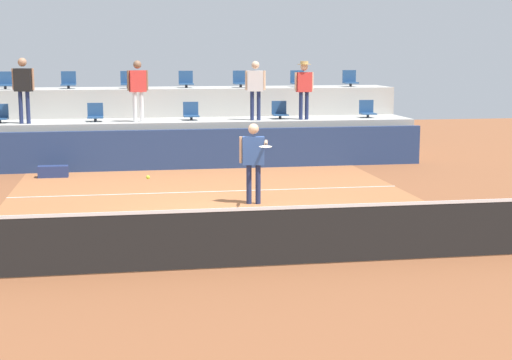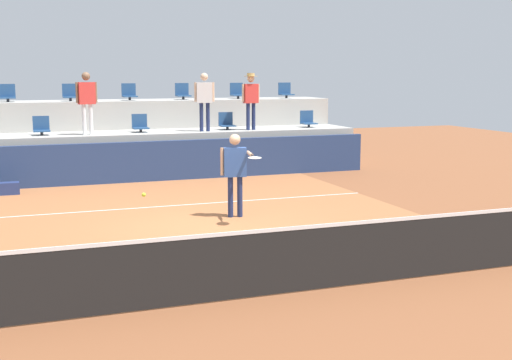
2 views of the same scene
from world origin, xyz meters
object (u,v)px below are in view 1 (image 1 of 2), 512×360
object	(u,v)px
stadium_chair_upper_mid_left	(128,81)
spectator_leaning_on_rail	(138,85)
stadium_chair_lower_left	(95,114)
stadium_chair_upper_far_left	(5,82)
stadium_chair_lower_right	(280,111)
stadium_chair_upper_right	(298,80)
spectator_with_hat	(304,84)
stadium_chair_upper_mid_right	(240,80)
equipment_bag	(53,172)
stadium_chair_lower_far_right	(367,110)
spectator_in_white	(255,85)
stadium_chair_upper_far_right	(350,80)
stadium_chair_upper_center	(186,81)
spectator_in_grey	(23,84)
tennis_player	(254,155)
tennis_ball	(148,177)
stadium_chair_lower_center	(191,113)
stadium_chair_upper_left	(68,81)

from	to	relation	value
stadium_chair_upper_mid_left	spectator_leaning_on_rail	distance (m)	2.20
stadium_chair_lower_left	stadium_chair_upper_far_left	distance (m)	3.33
stadium_chair_lower_left	stadium_chair_lower_right	xyz separation A→B (m)	(5.33, 0.00, 0.00)
stadium_chair_upper_right	spectator_with_hat	distance (m)	2.21
stadium_chair_upper_mid_right	equipment_bag	world-z (taller)	stadium_chair_upper_mid_right
stadium_chair_lower_far_right	spectator_in_white	size ratio (longest dim) A/B	0.31
stadium_chair_upper_far_right	spectator_leaning_on_rail	distance (m)	7.13
spectator_with_hat	stadium_chair_upper_mid_right	bearing A→B (deg)	125.17
stadium_chair_upper_mid_left	stadium_chair_upper_center	size ratio (longest dim) A/B	1.00
stadium_chair_lower_right	spectator_in_grey	world-z (taller)	spectator_in_grey
stadium_chair_lower_right	spectator_in_white	bearing A→B (deg)	-154.07
stadium_chair_upper_right	stadium_chair_upper_far_left	bearing A→B (deg)	180.00
stadium_chair_lower_far_right	stadium_chair_lower_right	bearing A→B (deg)	180.00
spectator_in_grey	stadium_chair_upper_far_right	bearing A→B (deg)	12.47
stadium_chair_lower_left	spectator_in_white	distance (m)	4.62
tennis_player	tennis_ball	world-z (taller)	tennis_player
stadium_chair_upper_right	spectator_with_hat	bearing A→B (deg)	-98.03
stadium_chair_upper_mid_left	equipment_bag	distance (m)	4.85
stadium_chair_lower_left	spectator_with_hat	size ratio (longest dim) A/B	0.31
stadium_chair_lower_center	stadium_chair_lower_right	size ratio (longest dim) A/B	1.00
stadium_chair_lower_left	stadium_chair_upper_mid_left	xyz separation A→B (m)	(0.94, 1.80, 0.85)
stadium_chair_lower_right	spectator_in_white	xyz separation A→B (m)	(-0.79, -0.38, 0.80)
equipment_bag	stadium_chair_upper_far_right	bearing A→B (deg)	23.15
spectator_leaning_on_rail	spectator_in_white	xyz separation A→B (m)	(3.33, -0.00, -0.02)
spectator_in_grey	spectator_leaning_on_rail	world-z (taller)	spectator_in_grey
tennis_player	spectator_in_white	size ratio (longest dim) A/B	1.01
stadium_chair_upper_mid_left	tennis_player	bearing A→B (deg)	-72.91
stadium_chair_lower_center	stadium_chair_upper_mid_left	bearing A→B (deg)	134.53
stadium_chair_upper_right	spectator_with_hat	world-z (taller)	spectator_with_hat
stadium_chair_upper_mid_left	spectator_in_grey	distance (m)	3.57
stadium_chair_lower_center	spectator_in_white	world-z (taller)	spectator_in_white
stadium_chair_upper_far_right	spectator_in_grey	distance (m)	10.11
stadium_chair_upper_far_right	spectator_leaning_on_rail	xyz separation A→B (m)	(-6.79, -2.18, -0.03)
stadium_chair_lower_far_right	stadium_chair_upper_far_right	distance (m)	1.99
stadium_chair_lower_center	stadium_chair_upper_far_left	world-z (taller)	stadium_chair_upper_far_left
tennis_player	tennis_ball	distance (m)	3.12
stadium_chair_upper_left	spectator_leaning_on_rail	xyz separation A→B (m)	(2.03, -2.18, -0.03)
stadium_chair_lower_far_right	tennis_ball	size ratio (longest dim) A/B	7.65
stadium_chair_lower_left	spectator_in_grey	size ratio (longest dim) A/B	0.29
stadium_chair_lower_left	stadium_chair_upper_far_left	size ratio (longest dim) A/B	1.00
spectator_leaning_on_rail	equipment_bag	size ratio (longest dim) A/B	2.25
stadium_chair_upper_far_left	stadium_chair_upper_far_right	bearing A→B (deg)	0.00
stadium_chair_lower_center	stadium_chair_upper_far_left	xyz separation A→B (m)	(-5.38, 1.80, 0.85)
tennis_player	stadium_chair_lower_right	bearing A→B (deg)	73.98
stadium_chair_lower_far_right	spectator_in_white	distance (m)	3.59
stadium_chair_lower_right	spectator_in_grey	distance (m)	7.27
stadium_chair_upper_right	spectator_in_white	xyz separation A→B (m)	(-1.74, -2.18, -0.05)
stadium_chair_upper_far_left	stadium_chair_upper_left	xyz separation A→B (m)	(1.84, 0.00, 0.00)
stadium_chair_upper_center	spectator_leaning_on_rail	bearing A→B (deg)	-124.86
stadium_chair_upper_mid_right	equipment_bag	xyz separation A→B (m)	(-5.46, -3.86, -2.16)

